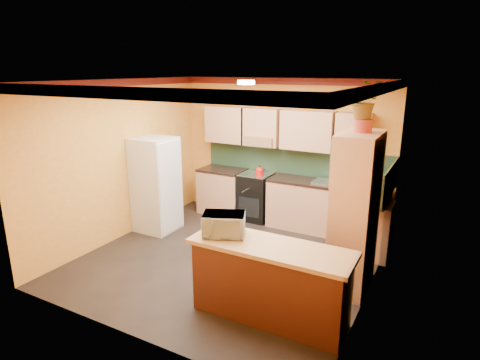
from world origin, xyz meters
name	(u,v)px	position (x,y,z in m)	size (l,w,h in m)	color
room_shell	(237,123)	(0.02, 0.28, 2.09)	(4.24, 4.24, 2.72)	black
base_cabinets_back	(286,202)	(0.22, 1.80, 0.44)	(3.65, 0.60, 0.88)	tan
countertop_back	(286,179)	(0.22, 1.80, 0.90)	(3.65, 0.62, 0.04)	black
stove	(256,196)	(-0.40, 1.80, 0.46)	(0.58, 0.58, 0.91)	black
kettle	(260,171)	(-0.30, 1.75, 1.00)	(0.17, 0.17, 0.18)	#AB0F0B
sink	(328,182)	(1.00, 1.80, 0.94)	(0.48, 0.40, 0.03)	silver
base_cabinets_right	(365,228)	(1.80, 1.22, 0.44)	(0.60, 0.80, 0.88)	tan
countertop_right	(367,200)	(1.80, 1.22, 0.90)	(0.62, 0.80, 0.04)	black
fridge	(156,185)	(-1.75, 0.47, 0.85)	(0.68, 0.66, 1.70)	silver
pantry	(355,213)	(1.85, 0.13, 1.05)	(0.48, 0.90, 2.10)	tan
fern_pot	(363,126)	(1.85, 0.18, 2.18)	(0.22, 0.22, 0.16)	#A73628
fern	(365,100)	(1.85, 0.18, 2.49)	(0.42, 0.36, 0.46)	tan
breakfast_bar	(270,284)	(1.19, -1.06, 0.44)	(1.80, 0.55, 0.88)	#4F2112
bar_top	(271,247)	(1.19, -1.06, 0.91)	(1.90, 0.65, 0.05)	tan
microwave	(224,224)	(0.57, -1.06, 1.07)	(0.49, 0.33, 0.27)	silver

